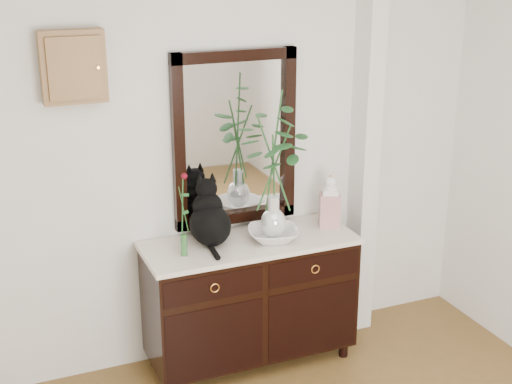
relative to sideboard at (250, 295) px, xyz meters
name	(u,v)px	position (x,y,z in m)	size (l,w,h in m)	color
wall_back	(219,154)	(-0.10, 0.25, 0.88)	(3.60, 0.04, 2.70)	silver
pilaster	(365,141)	(0.90, 0.17, 0.88)	(0.12, 0.20, 2.70)	silver
sideboard	(250,295)	(0.00, 0.00, 0.00)	(1.33, 0.52, 0.82)	black
wall_mirror	(235,139)	(0.00, 0.24, 0.97)	(0.80, 0.06, 1.10)	black
key_cabinet	(73,67)	(-0.95, 0.21, 1.48)	(0.35, 0.10, 0.40)	brown
cat	(210,212)	(-0.24, 0.06, 0.58)	(0.28, 0.35, 0.40)	black
lotus_bowl	(273,234)	(0.14, -0.05, 0.41)	(0.31, 0.31, 0.08)	silver
vase_branches	(274,165)	(0.14, -0.05, 0.86)	(0.45, 0.45, 0.94)	silver
bud_vase_rose	(183,214)	(-0.44, -0.06, 0.63)	(0.06, 0.06, 0.52)	#326A33
ginger_jar	(330,200)	(0.57, 0.03, 0.55)	(0.13, 0.13, 0.35)	silver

